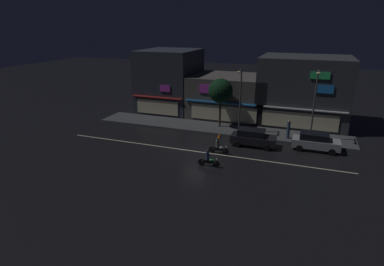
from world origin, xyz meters
TOP-DOWN VIEW (x-y plane):
  - ground_plane at (0.00, 0.00)m, footprint 140.00×140.00m
  - lane_divider_stripe at (0.00, 0.00)m, footprint 27.40×0.16m
  - sidewalk_far at (0.00, 7.36)m, footprint 28.85×3.99m
  - storefront_left_block at (-0.00, 13.21)m, footprint 9.92×7.86m
  - storefront_center_block at (8.65, 13.34)m, footprint 10.08×8.12m
  - storefront_right_block at (-8.65, 13.49)m, footprint 7.13×8.43m
  - streetlamp_west at (2.51, 6.50)m, footprint 0.44×1.64m
  - streetlamp_mid at (9.91, 6.57)m, footprint 0.44×1.64m
  - pedestrian_on_sidewalk at (7.73, 6.42)m, footprint 0.33×0.33m
  - street_tree at (0.01, 7.91)m, footprint 2.74×2.74m
  - parked_car_near_kerb at (10.37, 4.27)m, footprint 4.30×1.98m
  - parked_car_trailing at (4.63, 3.32)m, footprint 4.30×1.98m
  - motorcycle_lead at (2.00, 0.26)m, footprint 1.90×0.60m
  - motorcycle_following at (1.98, -2.76)m, footprint 1.90×0.60m
  - traffic_cone at (0.94, 4.49)m, footprint 0.36×0.36m

SIDE VIEW (x-z plane):
  - ground_plane at x=0.00m, z-range 0.00..0.00m
  - lane_divider_stripe at x=0.00m, z-range 0.00..0.01m
  - sidewalk_far at x=0.00m, z-range 0.00..0.14m
  - traffic_cone at x=0.94m, z-range 0.00..0.55m
  - motorcycle_lead at x=2.00m, z-range -0.13..1.39m
  - motorcycle_following at x=1.98m, z-range -0.13..1.39m
  - parked_car_near_kerb at x=10.37m, z-range 0.03..1.70m
  - parked_car_trailing at x=4.63m, z-range 0.03..1.70m
  - pedestrian_on_sidewalk at x=7.73m, z-range 0.08..2.05m
  - storefront_left_block at x=0.00m, z-range 0.00..5.22m
  - storefront_center_block at x=8.65m, z-range 0.00..7.86m
  - storefront_right_block at x=-8.65m, z-range 0.00..8.15m
  - streetlamp_west at x=2.51m, z-range 0.77..7.64m
  - street_tree at x=0.01m, z-range 1.51..7.05m
  - streetlamp_mid at x=9.91m, z-range 0.78..7.91m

